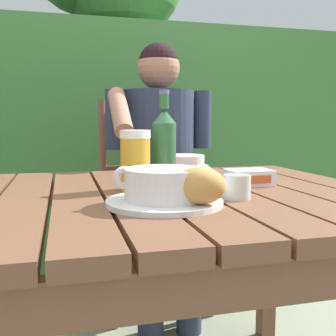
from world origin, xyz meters
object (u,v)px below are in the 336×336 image
object	(u,v)px
butter_tub	(249,177)
beer_bottle	(164,147)
bread_roll	(200,186)
beer_glass	(135,160)
soup_bowl	(164,183)
serving_plate	(164,202)
water_glass_small	(237,187)
table_knife	(213,194)
chair_near_diner	(152,204)
person_eating	(160,161)
diner_bowl	(183,164)

from	to	relation	value
butter_tub	beer_bottle	bearing A→B (deg)	173.40
bread_roll	beer_glass	bearing A→B (deg)	108.00
soup_bowl	beer_bottle	xyz separation A→B (m)	(0.06, 0.23, 0.07)
serving_plate	water_glass_small	size ratio (longest dim) A/B	3.99
water_glass_small	table_knife	distance (m)	0.07
table_knife	bread_roll	bearing A→B (deg)	-121.08
chair_near_diner	person_eating	distance (m)	0.31
chair_near_diner	beer_bottle	xyz separation A→B (m)	(-0.15, -0.85, 0.34)
chair_near_diner	beer_bottle	bearing A→B (deg)	-99.94
bread_roll	diner_bowl	xyz separation A→B (m)	(0.15, 0.61, -0.02)
beer_glass	diner_bowl	distance (m)	0.42
person_eating	beer_glass	bearing A→B (deg)	-108.83
table_knife	diner_bowl	xyz separation A→B (m)	(0.07, 0.47, 0.03)
chair_near_diner	water_glass_small	size ratio (longest dim) A/B	15.55
serving_plate	butter_tub	world-z (taller)	butter_tub
diner_bowl	butter_tub	bearing A→B (deg)	-73.66
water_glass_small	diner_bowl	world-z (taller)	diner_bowl
beer_glass	water_glass_small	xyz separation A→B (m)	(0.21, -0.18, -0.05)
soup_bowl	chair_near_diner	bearing A→B (deg)	79.13
beer_bottle	water_glass_small	xyz separation A→B (m)	(0.13, -0.21, -0.08)
person_eating	diner_bowl	bearing A→B (deg)	-89.54
chair_near_diner	butter_tub	size ratio (longest dim) A/B	8.10
chair_near_diner	soup_bowl	bearing A→B (deg)	-100.87
serving_plate	table_knife	world-z (taller)	serving_plate
chair_near_diner	table_knife	xyz separation A→B (m)	(-0.07, -1.01, 0.23)
serving_plate	butter_tub	bearing A→B (deg)	33.74
bread_roll	beer_bottle	world-z (taller)	beer_bottle
bread_roll	beer_bottle	xyz separation A→B (m)	(0.00, 0.30, 0.06)
chair_near_diner	diner_bowl	size ratio (longest dim) A/B	6.64
butter_tub	diner_bowl	distance (m)	0.35
chair_near_diner	table_knife	distance (m)	1.04
bread_roll	beer_glass	distance (m)	0.28
table_knife	diner_bowl	distance (m)	0.47
diner_bowl	beer_glass	bearing A→B (deg)	-124.97
butter_tub	beer_glass	bearing A→B (deg)	-179.45
soup_bowl	water_glass_small	xyz separation A→B (m)	(0.19, 0.02, -0.02)
serving_plate	table_knife	xyz separation A→B (m)	(0.14, 0.07, -0.00)
beer_glass	beer_bottle	world-z (taller)	beer_bottle
butter_tub	table_knife	bearing A→B (deg)	-140.54
diner_bowl	water_glass_small	bearing A→B (deg)	-92.47
water_glass_small	table_knife	size ratio (longest dim) A/B	0.38
chair_near_diner	butter_tub	world-z (taller)	chair_near_diner
beer_glass	butter_tub	xyz separation A→B (m)	(0.33, 0.00, -0.06)
water_glass_small	butter_tub	xyz separation A→B (m)	(0.12, 0.18, -0.01)
beer_bottle	water_glass_small	world-z (taller)	beer_bottle
person_eating	beer_glass	distance (m)	0.73
chair_near_diner	beer_glass	distance (m)	0.96
serving_plate	beer_glass	bearing A→B (deg)	98.16
water_glass_small	diner_bowl	size ratio (longest dim) A/B	0.43
serving_plate	bread_roll	size ratio (longest dim) A/B	1.94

